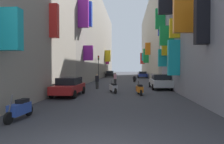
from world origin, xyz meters
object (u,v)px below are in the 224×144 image
object	(u,v)px
scooter_red	(139,74)
parked_car_red	(69,86)
parked_car_silver	(160,81)
scooter_blue	(20,109)
scooter_silver	(113,88)
scooter_black	(135,79)
scooter_orange	(140,89)
pedestrian_near_left	(97,81)
pedestrian_crossing	(115,79)
parked_car_blue	(142,74)
parked_car_black	(110,74)
traffic_light_near_corner	(98,63)

from	to	relation	value
scooter_red	parked_car_red	bearing A→B (deg)	-100.85
parked_car_silver	scooter_blue	size ratio (longest dim) A/B	2.33
scooter_silver	scooter_black	bearing A→B (deg)	80.70
scooter_orange	pedestrian_near_left	size ratio (longest dim) A/B	1.19
parked_car_red	scooter_red	size ratio (longest dim) A/B	2.17
scooter_blue	pedestrian_crossing	xyz separation A→B (m)	(2.87, 16.65, 0.33)
parked_car_blue	pedestrian_crossing	distance (m)	18.32
parked_car_black	scooter_orange	bearing A→B (deg)	-79.68
scooter_blue	scooter_black	world-z (taller)	same
scooter_red	parked_car_silver	bearing A→B (deg)	-89.12
scooter_black	traffic_light_near_corner	world-z (taller)	traffic_light_near_corner
scooter_blue	scooter_red	world-z (taller)	same
parked_car_black	parked_car_red	world-z (taller)	parked_car_black
parked_car_black	pedestrian_crossing	world-z (taller)	pedestrian_crossing
parked_car_silver	scooter_silver	world-z (taller)	parked_car_silver
parked_car_black	scooter_red	xyz separation A→B (m)	(7.26, 8.41, -0.30)
scooter_red	scooter_silver	bearing A→B (deg)	-96.35
parked_car_red	scooter_black	xyz separation A→B (m)	(5.61, 15.73, -0.29)
parked_car_black	pedestrian_crossing	bearing A→B (deg)	-82.48
parked_car_blue	scooter_blue	world-z (taller)	parked_car_blue
parked_car_red	pedestrian_crossing	distance (m)	10.10
parked_car_black	scooter_red	distance (m)	11.12
traffic_light_near_corner	parked_car_red	bearing A→B (deg)	-87.90
parked_car_black	parked_car_silver	world-z (taller)	parked_car_silver
parked_car_blue	parked_car_red	bearing A→B (deg)	-105.60
scooter_silver	scooter_black	size ratio (longest dim) A/B	0.90
scooter_orange	pedestrian_near_left	world-z (taller)	pedestrian_near_left
parked_car_blue	scooter_blue	bearing A→B (deg)	-102.39
parked_car_black	parked_car_red	distance (m)	30.56
parked_car_blue	parked_car_silver	distance (m)	21.77
scooter_red	traffic_light_near_corner	size ratio (longest dim) A/B	0.43
pedestrian_near_left	parked_car_red	bearing A→B (deg)	-105.44
traffic_light_near_corner	scooter_blue	bearing A→B (deg)	-88.25
parked_car_blue	scooter_silver	size ratio (longest dim) A/B	2.43
parked_car_red	scooter_red	xyz separation A→B (m)	(7.47, 38.97, -0.29)
parked_car_red	traffic_light_near_corner	xyz separation A→B (m)	(-0.70, 18.94, 2.21)
parked_car_blue	scooter_orange	distance (m)	26.45
pedestrian_crossing	traffic_light_near_corner	size ratio (longest dim) A/B	0.37
parked_car_blue	scooter_orange	size ratio (longest dim) A/B	2.24
parked_car_silver	traffic_light_near_corner	xyz separation A→B (m)	(-8.68, 13.33, 2.17)
scooter_black	pedestrian_near_left	xyz separation A→B (m)	(-4.22, -10.69, 0.31)
scooter_red	pedestrian_crossing	xyz separation A→B (m)	(-4.51, -29.31, 0.33)
parked_car_blue	scooter_red	world-z (taller)	parked_car_blue
scooter_black	parked_car_silver	bearing A→B (deg)	-76.81
parked_car_silver	scooter_orange	size ratio (longest dim) A/B	2.32
parked_car_black	parked_car_blue	xyz separation A→B (m)	(7.44, -3.18, -0.02)
parked_car_silver	scooter_orange	world-z (taller)	parked_car_silver
parked_car_silver	pedestrian_crossing	bearing A→B (deg)	141.10
pedestrian_near_left	scooter_silver	bearing A→B (deg)	-57.75
scooter_black	pedestrian_crossing	xyz separation A→B (m)	(-2.65, -6.07, 0.33)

